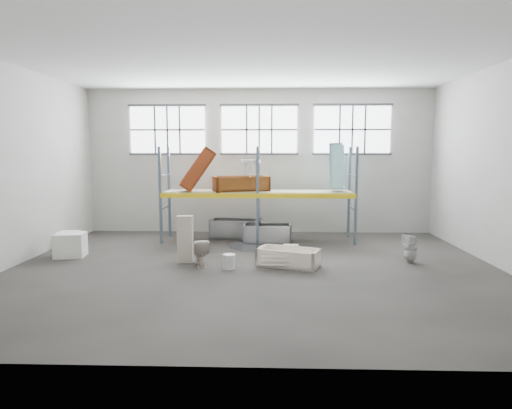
{
  "coord_description": "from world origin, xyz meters",
  "views": [
    {
      "loc": [
        0.39,
        -10.55,
        2.84
      ],
      "look_at": [
        0.0,
        1.5,
        1.4
      ],
      "focal_mm": 31.02,
      "sensor_mm": 36.0,
      "label": 1
    }
  ],
  "objects_px": {
    "bathtub_beige": "(288,257)",
    "rust_tub_flat": "(241,184)",
    "toilet_white": "(410,248)",
    "carton_near": "(70,245)",
    "toilet_beige": "(200,252)",
    "blue_tub_upright": "(337,166)",
    "steel_tub_left": "(236,229)",
    "bucket": "(229,262)",
    "steel_tub_right": "(267,233)",
    "cistern_tall": "(185,239)"
  },
  "relations": [
    {
      "from": "steel_tub_left",
      "to": "blue_tub_upright",
      "type": "xyz_separation_m",
      "value": [
        3.23,
        -0.43,
        2.09
      ]
    },
    {
      "from": "bathtub_beige",
      "to": "blue_tub_upright",
      "type": "height_order",
      "value": "blue_tub_upright"
    },
    {
      "from": "bathtub_beige",
      "to": "cistern_tall",
      "type": "xyz_separation_m",
      "value": [
        -2.65,
        0.31,
        0.39
      ]
    },
    {
      "from": "toilet_beige",
      "to": "carton_near",
      "type": "relative_size",
      "value": 0.9
    },
    {
      "from": "toilet_white",
      "to": "steel_tub_right",
      "type": "bearing_deg",
      "value": -147.05
    },
    {
      "from": "toilet_beige",
      "to": "steel_tub_right",
      "type": "relative_size",
      "value": 0.45
    },
    {
      "from": "steel_tub_left",
      "to": "blue_tub_upright",
      "type": "height_order",
      "value": "blue_tub_upright"
    },
    {
      "from": "carton_near",
      "to": "steel_tub_right",
      "type": "bearing_deg",
      "value": 22.37
    },
    {
      "from": "toilet_beige",
      "to": "blue_tub_upright",
      "type": "height_order",
      "value": "blue_tub_upright"
    },
    {
      "from": "blue_tub_upright",
      "to": "bathtub_beige",
      "type": "bearing_deg",
      "value": -117.14
    },
    {
      "from": "cistern_tall",
      "to": "blue_tub_upright",
      "type": "bearing_deg",
      "value": 32.57
    },
    {
      "from": "bucket",
      "to": "rust_tub_flat",
      "type": "bearing_deg",
      "value": 89.03
    },
    {
      "from": "bathtub_beige",
      "to": "carton_near",
      "type": "xyz_separation_m",
      "value": [
        -5.89,
        0.8,
        0.1
      ]
    },
    {
      "from": "cistern_tall",
      "to": "carton_near",
      "type": "distance_m",
      "value": 3.29
    },
    {
      "from": "cistern_tall",
      "to": "toilet_white",
      "type": "bearing_deg",
      "value": 0.13
    },
    {
      "from": "cistern_tall",
      "to": "toilet_beige",
      "type": "bearing_deg",
      "value": -39.49
    },
    {
      "from": "toilet_beige",
      "to": "blue_tub_upright",
      "type": "xyz_separation_m",
      "value": [
        3.84,
        3.24,
        2.05
      ]
    },
    {
      "from": "bucket",
      "to": "carton_near",
      "type": "height_order",
      "value": "carton_near"
    },
    {
      "from": "bathtub_beige",
      "to": "rust_tub_flat",
      "type": "relative_size",
      "value": 0.87
    },
    {
      "from": "steel_tub_right",
      "to": "bucket",
      "type": "distance_m",
      "value": 3.44
    },
    {
      "from": "carton_near",
      "to": "bucket",
      "type": "bearing_deg",
      "value": -14.14
    },
    {
      "from": "cistern_tall",
      "to": "carton_near",
      "type": "relative_size",
      "value": 1.6
    },
    {
      "from": "bathtub_beige",
      "to": "blue_tub_upright",
      "type": "bearing_deg",
      "value": 83.42
    },
    {
      "from": "toilet_beige",
      "to": "rust_tub_flat",
      "type": "height_order",
      "value": "rust_tub_flat"
    },
    {
      "from": "bucket",
      "to": "carton_near",
      "type": "relative_size",
      "value": 0.48
    },
    {
      "from": "rust_tub_flat",
      "to": "carton_near",
      "type": "bearing_deg",
      "value": -151.1
    },
    {
      "from": "toilet_white",
      "to": "steel_tub_left",
      "type": "bearing_deg",
      "value": -146.38
    },
    {
      "from": "toilet_white",
      "to": "carton_near",
      "type": "xyz_separation_m",
      "value": [
        -9.05,
        0.34,
        -0.04
      ]
    },
    {
      "from": "toilet_beige",
      "to": "bucket",
      "type": "relative_size",
      "value": 1.89
    },
    {
      "from": "toilet_white",
      "to": "carton_near",
      "type": "distance_m",
      "value": 9.05
    },
    {
      "from": "rust_tub_flat",
      "to": "carton_near",
      "type": "height_order",
      "value": "rust_tub_flat"
    },
    {
      "from": "rust_tub_flat",
      "to": "steel_tub_left",
      "type": "bearing_deg",
      "value": 119.07
    },
    {
      "from": "steel_tub_right",
      "to": "cistern_tall",
      "type": "bearing_deg",
      "value": -127.89
    },
    {
      "from": "rust_tub_flat",
      "to": "carton_near",
      "type": "relative_size",
      "value": 2.29
    },
    {
      "from": "bathtub_beige",
      "to": "rust_tub_flat",
      "type": "xyz_separation_m",
      "value": [
        -1.4,
        3.28,
        1.6
      ]
    },
    {
      "from": "toilet_beige",
      "to": "cistern_tall",
      "type": "height_order",
      "value": "cistern_tall"
    },
    {
      "from": "cistern_tall",
      "to": "steel_tub_left",
      "type": "xyz_separation_m",
      "value": [
        1.06,
        3.33,
        -0.3
      ]
    },
    {
      "from": "blue_tub_upright",
      "to": "bucket",
      "type": "bearing_deg",
      "value": -131.4
    },
    {
      "from": "bathtub_beige",
      "to": "toilet_beige",
      "type": "relative_size",
      "value": 2.2
    },
    {
      "from": "steel_tub_right",
      "to": "toilet_beige",
      "type": "bearing_deg",
      "value": -118.5
    },
    {
      "from": "toilet_white",
      "to": "carton_near",
      "type": "height_order",
      "value": "toilet_white"
    },
    {
      "from": "toilet_white",
      "to": "blue_tub_upright",
      "type": "height_order",
      "value": "blue_tub_upright"
    },
    {
      "from": "bucket",
      "to": "toilet_white",
      "type": "bearing_deg",
      "value": 9.61
    },
    {
      "from": "toilet_beige",
      "to": "blue_tub_upright",
      "type": "distance_m",
      "value": 5.43
    },
    {
      "from": "toilet_white",
      "to": "blue_tub_upright",
      "type": "relative_size",
      "value": 0.51
    },
    {
      "from": "toilet_white",
      "to": "bucket",
      "type": "relative_size",
      "value": 2.03
    },
    {
      "from": "toilet_white",
      "to": "steel_tub_right",
      "type": "relative_size",
      "value": 0.48
    },
    {
      "from": "rust_tub_flat",
      "to": "toilet_beige",
      "type": "bearing_deg",
      "value": -103.61
    },
    {
      "from": "bathtub_beige",
      "to": "carton_near",
      "type": "bearing_deg",
      "value": -167.21
    },
    {
      "from": "bathtub_beige",
      "to": "steel_tub_left",
      "type": "distance_m",
      "value": 3.97
    }
  ]
}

